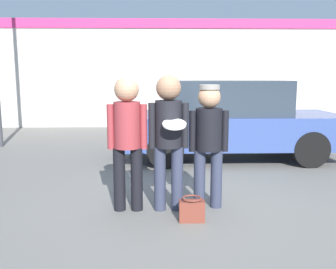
{
  "coord_description": "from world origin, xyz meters",
  "views": [
    {
      "loc": [
        -0.34,
        -4.71,
        1.72
      ],
      "look_at": [
        -0.21,
        0.13,
        0.94
      ],
      "focal_mm": 40.0,
      "sensor_mm": 36.0,
      "label": 1
    }
  ],
  "objects_px": {
    "person_left": "(127,133)",
    "person_middle_with_frisbee": "(169,131)",
    "shrub": "(248,106)",
    "handbag": "(192,210)",
    "person_right": "(209,136)",
    "parked_car_near": "(229,120)"
  },
  "relations": [
    {
      "from": "person_right",
      "to": "parked_car_near",
      "type": "relative_size",
      "value": 0.36
    },
    {
      "from": "person_middle_with_frisbee",
      "to": "shrub",
      "type": "relative_size",
      "value": 1.15
    },
    {
      "from": "parked_car_near",
      "to": "person_left",
      "type": "bearing_deg",
      "value": -121.93
    },
    {
      "from": "parked_car_near",
      "to": "handbag",
      "type": "relative_size",
      "value": 14.62
    },
    {
      "from": "person_middle_with_frisbee",
      "to": "handbag",
      "type": "distance_m",
      "value": 1.0
    },
    {
      "from": "person_left",
      "to": "person_middle_with_frisbee",
      "type": "bearing_deg",
      "value": -1.31
    },
    {
      "from": "person_right",
      "to": "person_middle_with_frisbee",
      "type": "bearing_deg",
      "value": -170.3
    },
    {
      "from": "person_middle_with_frisbee",
      "to": "shrub",
      "type": "xyz_separation_m",
      "value": [
        2.67,
        6.87,
        -0.28
      ]
    },
    {
      "from": "person_left",
      "to": "person_right",
      "type": "xyz_separation_m",
      "value": [
        1.03,
        0.08,
        -0.06
      ]
    },
    {
      "from": "person_right",
      "to": "shrub",
      "type": "bearing_deg",
      "value": 72.36
    },
    {
      "from": "shrub",
      "to": "handbag",
      "type": "relative_size",
      "value": 4.96
    },
    {
      "from": "parked_car_near",
      "to": "handbag",
      "type": "xyz_separation_m",
      "value": [
        -1.07,
        -3.37,
        -0.66
      ]
    },
    {
      "from": "person_left",
      "to": "shrub",
      "type": "height_order",
      "value": "person_left"
    },
    {
      "from": "person_middle_with_frisbee",
      "to": "shrub",
      "type": "distance_m",
      "value": 7.37
    },
    {
      "from": "shrub",
      "to": "handbag",
      "type": "distance_m",
      "value": 7.67
    },
    {
      "from": "handbag",
      "to": "shrub",
      "type": "bearing_deg",
      "value": 71.65
    },
    {
      "from": "person_left",
      "to": "parked_car_near",
      "type": "xyz_separation_m",
      "value": [
        1.85,
        2.97,
        -0.21
      ]
    },
    {
      "from": "shrub",
      "to": "person_left",
      "type": "bearing_deg",
      "value": -114.92
    },
    {
      "from": "shrub",
      "to": "handbag",
      "type": "bearing_deg",
      "value": -108.35
    },
    {
      "from": "person_middle_with_frisbee",
      "to": "handbag",
      "type": "relative_size",
      "value": 5.72
    },
    {
      "from": "person_middle_with_frisbee",
      "to": "handbag",
      "type": "height_order",
      "value": "person_middle_with_frisbee"
    },
    {
      "from": "person_left",
      "to": "shrub",
      "type": "distance_m",
      "value": 7.57
    }
  ]
}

